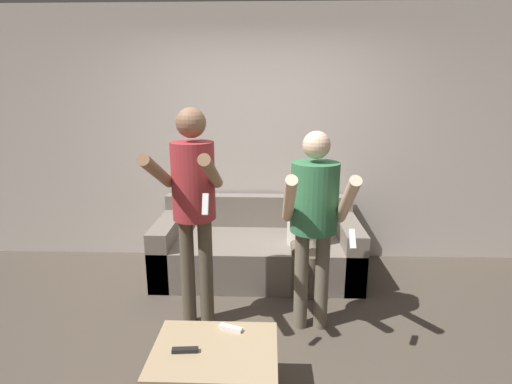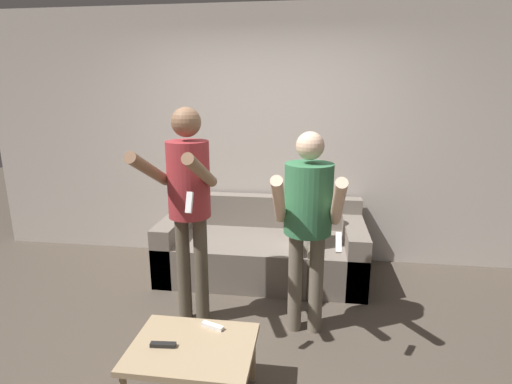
% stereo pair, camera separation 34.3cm
% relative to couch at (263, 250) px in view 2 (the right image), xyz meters
% --- Properties ---
extents(ground_plane, '(14.00, 14.00, 0.00)m').
position_rel_couch_xyz_m(ground_plane, '(-0.02, -1.34, -0.26)').
color(ground_plane, '#4C4238').
extents(wall_back, '(6.40, 0.06, 2.70)m').
position_rel_couch_xyz_m(wall_back, '(-0.02, 0.50, 1.09)').
color(wall_back, beige).
rests_on(wall_back, ground_plane).
extents(couch, '(2.01, 0.94, 0.74)m').
position_rel_couch_xyz_m(couch, '(0.00, 0.00, 0.00)').
color(couch, slate).
rests_on(couch, ground_plane).
extents(person_standing_left, '(0.44, 0.77, 1.73)m').
position_rel_couch_xyz_m(person_standing_left, '(-0.45, -0.98, 0.83)').
color(person_standing_left, brown).
rests_on(person_standing_left, ground_plane).
extents(person_standing_right, '(0.48, 0.68, 1.57)m').
position_rel_couch_xyz_m(person_standing_right, '(0.45, -0.97, 0.73)').
color(person_standing_right, '#6B6051').
rests_on(person_standing_right, ground_plane).
extents(person_seated, '(0.31, 0.53, 1.14)m').
position_rel_couch_xyz_m(person_seated, '(0.44, -0.23, 0.37)').
color(person_seated, brown).
rests_on(person_seated, ground_plane).
extents(coffee_table, '(0.73, 0.56, 0.40)m').
position_rel_couch_xyz_m(coffee_table, '(-0.19, -1.82, 0.10)').
color(coffee_table, tan).
rests_on(coffee_table, ground_plane).
extents(remote_near, '(0.15, 0.05, 0.02)m').
position_rel_couch_xyz_m(remote_near, '(-0.36, -1.86, 0.16)').
color(remote_near, black).
rests_on(remote_near, coffee_table).
extents(remote_far, '(0.15, 0.09, 0.02)m').
position_rel_couch_xyz_m(remote_far, '(-0.12, -1.63, 0.16)').
color(remote_far, white).
rests_on(remote_far, coffee_table).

